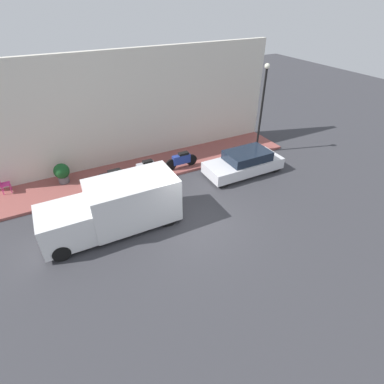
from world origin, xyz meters
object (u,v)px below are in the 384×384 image
Objects in this scene: delivery_van at (113,207)px; streetlamp at (263,101)px; motorcycle_black at (112,177)px; cafe_chair at (3,183)px; parked_car at (244,163)px; scooter_silver at (146,167)px; potted_plant at (62,172)px; motorcycle_blue at (181,160)px.

streetlamp reaches higher than delivery_van.
motorcycle_black is 2.31× the size of cafe_chair.
parked_car is at bearing 128.03° from streetlamp.
delivery_van is at bearing 100.05° from parked_car.
scooter_silver is 1.72× the size of potted_plant.
motorcycle_black is (0.03, 3.78, -0.03)m from motorcycle_blue.
cafe_chair is at bearing 72.92° from parked_car.
potted_plant is (1.21, 3.94, 0.13)m from scooter_silver.
cafe_chair is (1.52, 6.56, 0.08)m from scooter_silver.
motorcycle_black is 5.04m from cafe_chair.
potted_plant reaches higher than scooter_silver.
motorcycle_blue is 5.55m from streetlamp.
parked_car is at bearing -79.95° from delivery_van.
motorcycle_black is at bearing -108.99° from cafe_chair.
delivery_van is 4.15m from scooter_silver.
parked_car is 9.30m from potted_plant.
motorcycle_black is (3.15, -0.72, -0.48)m from delivery_van.
parked_car is 6.85m from motorcycle_black.
scooter_silver is (3.26, -2.52, -0.47)m from delivery_van.
scooter_silver is 1.80m from motorcycle_black.
parked_car reaches higher than motorcycle_black.
potted_plant is (1.51, 10.86, -2.41)m from streetlamp.
streetlamp is (-0.30, -6.92, 2.55)m from scooter_silver.
scooter_silver is at bearing -86.23° from motorcycle_black.
scooter_silver is at bearing 87.50° from streetlamp.
motorcycle_blue is (-0.14, -1.98, 0.03)m from scooter_silver.
cafe_chair reaches higher than motorcycle_blue.
cafe_chair is (1.82, 13.49, -2.47)m from streetlamp.
delivery_van is 10.11m from streetlamp.
motorcycle_black is at bearing 93.77° from scooter_silver.
parked_car is at bearing -107.08° from cafe_chair.
parked_car is at bearing -109.99° from potted_plant.
parked_car reaches higher than cafe_chair.
cafe_chair is (3.49, 11.36, 0.05)m from parked_car.
motorcycle_blue reaches higher than scooter_silver.
motorcycle_blue is 2.02× the size of cafe_chair.
streetlamp is 13.83m from cafe_chair.
cafe_chair is at bearing 71.01° from motorcycle_black.
delivery_van is at bearing -162.35° from potted_plant.
delivery_van is 3.06× the size of scooter_silver.
delivery_van is at bearing 167.12° from motorcycle_black.
cafe_chair is at bearing 76.95° from scooter_silver.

